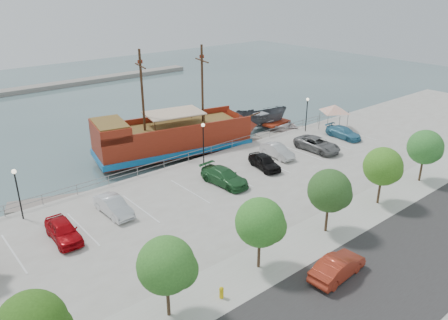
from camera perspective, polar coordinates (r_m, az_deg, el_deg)
ground at (r=41.20m, az=2.86°, el=-4.34°), size 160.00×160.00×0.00m
street at (r=32.46m, az=22.74°, el=-12.24°), size 100.00×8.00×0.04m
sidewalk at (r=34.95m, az=14.12°, el=-8.42°), size 100.00×4.00×0.05m
seawall_railing at (r=46.09m, az=-3.65°, el=0.73°), size 50.00×0.06×1.00m
far_shore at (r=90.96m, az=-16.45°, el=10.03°), size 40.00×3.00×0.80m
pirate_ship at (r=49.91m, az=-5.10°, el=3.14°), size 20.46×9.28×12.69m
patrol_boat at (r=58.36m, az=4.81°, el=5.23°), size 7.45×5.63×2.72m
speedboat at (r=58.31m, az=6.88°, el=4.47°), size 5.60×7.34×1.42m
dock_west at (r=41.79m, az=-21.54°, el=-5.27°), size 7.76×4.68×0.43m
dock_mid at (r=52.81m, az=3.20°, el=2.05°), size 6.51×2.91×0.36m
dock_east at (r=56.99m, az=7.82°, el=3.46°), size 7.84×3.77×0.43m
canopy_tent at (r=56.68m, az=14.31°, el=7.00°), size 5.19×5.19×3.59m
street_sedan at (r=29.33m, az=14.60°, el=-13.37°), size 4.51×1.83×1.46m
fire_hydrant at (r=26.99m, az=-0.34°, el=-16.88°), size 0.28×0.28×0.80m
lamp_post_left at (r=37.18m, az=-25.45°, el=-3.01°), size 0.36×0.36×4.28m
lamp_post_mid at (r=44.27m, az=-2.73°, el=3.15°), size 0.36×0.36×4.28m
lamp_post_right at (r=54.92m, az=10.79°, el=6.62°), size 0.36×0.36×4.28m
tree_b at (r=24.32m, az=-7.18°, el=-13.60°), size 3.30×3.20×5.00m
tree_c at (r=27.98m, az=5.04°, el=-8.25°), size 3.30×3.20×5.00m
tree_d at (r=32.75m, az=13.85°, el=-4.04°), size 3.30×3.20×5.00m
tree_e at (r=38.21m, az=20.23°, el=-0.91°), size 3.30×3.20×5.00m
tree_f at (r=44.11m, az=24.95°, el=1.43°), size 3.30×3.20×5.00m
parked_car_a at (r=34.07m, az=-20.26°, el=-8.64°), size 1.93×4.44×1.49m
parked_car_b at (r=36.40m, az=-14.24°, el=-5.85°), size 1.67×4.37×1.42m
parked_car_d at (r=40.31m, az=0.04°, el=-2.19°), size 2.50×5.28×1.49m
parked_car_e at (r=43.85m, az=5.31°, el=-0.22°), size 2.51×4.47×1.43m
parked_car_f at (r=46.88m, az=6.99°, el=1.20°), size 1.78×4.30×1.38m
parked_car_g at (r=49.36m, az=12.08°, el=2.03°), size 2.55×5.38×1.48m
parked_car_h at (r=54.23m, az=15.33°, el=3.48°), size 2.03×4.63×1.32m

